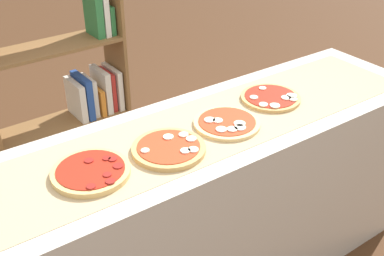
% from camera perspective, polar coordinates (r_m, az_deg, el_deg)
% --- Properties ---
extents(counter, '(2.33, 0.59, 0.89)m').
position_cam_1_polar(counter, '(2.15, 0.00, -10.74)').
color(counter, beige).
rests_on(counter, ground_plane).
extents(parchment_paper, '(2.15, 0.44, 0.00)m').
position_cam_1_polar(parchment_paper, '(1.88, 0.00, -0.50)').
color(parchment_paper, tan).
rests_on(parchment_paper, counter).
extents(pizza_pepperoni_0, '(0.27, 0.27, 0.03)m').
position_cam_1_polar(pizza_pepperoni_0, '(1.68, -12.03, -5.14)').
color(pizza_pepperoni_0, '#DBB26B').
rests_on(pizza_pepperoni_0, parchment_paper).
extents(pizza_mozzarella_1, '(0.28, 0.28, 0.03)m').
position_cam_1_polar(pizza_mozzarella_1, '(1.76, -2.79, -2.46)').
color(pizza_mozzarella_1, tan).
rests_on(pizza_mozzarella_1, parchment_paper).
extents(pizza_mozzarella_2, '(0.27, 0.27, 0.02)m').
position_cam_1_polar(pizza_mozzarella_2, '(1.93, 4.21, 0.62)').
color(pizza_mozzarella_2, '#E5C17F').
rests_on(pizza_mozzarella_2, parchment_paper).
extents(pizza_mozzarella_3, '(0.27, 0.27, 0.02)m').
position_cam_1_polar(pizza_mozzarella_3, '(2.15, 9.44, 3.61)').
color(pizza_mozzarella_3, tan).
rests_on(pizza_mozzarella_3, parchment_paper).
extents(bookshelf, '(0.80, 0.28, 1.42)m').
position_cam_1_polar(bookshelf, '(2.84, -13.82, 3.83)').
color(bookshelf, brown).
rests_on(bookshelf, ground_plane).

